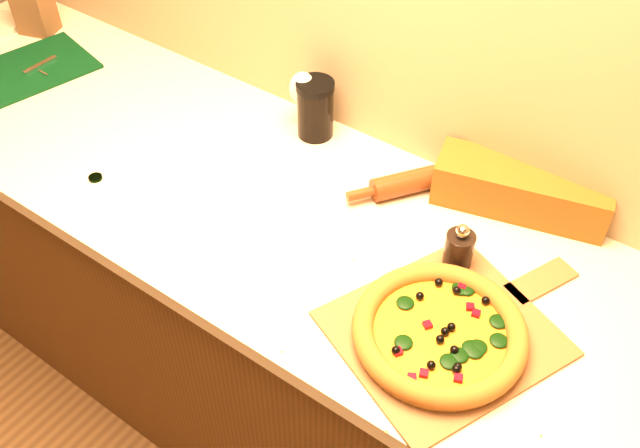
% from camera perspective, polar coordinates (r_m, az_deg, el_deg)
% --- Properties ---
extents(cabinet, '(2.80, 0.65, 0.86)m').
position_cam_1_polar(cabinet, '(1.90, 0.45, -10.32)').
color(cabinet, '#482D0F').
rests_on(cabinet, ground).
extents(countertop, '(2.84, 0.68, 0.04)m').
position_cam_1_polar(countertop, '(1.56, 0.54, -0.77)').
color(countertop, beige).
rests_on(countertop, cabinet).
extents(pizza_peel, '(0.47, 0.55, 0.01)m').
position_cam_1_polar(pizza_peel, '(1.38, 10.32, -8.32)').
color(pizza_peel, brown).
rests_on(pizza_peel, countertop).
extents(pizza, '(0.32, 0.32, 0.05)m').
position_cam_1_polar(pizza, '(1.34, 9.53, -8.54)').
color(pizza, '#C48031').
rests_on(pizza, pizza_peel).
extents(cutting_board, '(0.31, 0.38, 0.02)m').
position_cam_1_polar(cutting_board, '(2.18, -22.43, 11.32)').
color(cutting_board, black).
rests_on(cutting_board, countertop).
extents(bottle_cap, '(0.03, 0.03, 0.01)m').
position_cam_1_polar(bottle_cap, '(1.74, -17.53, 3.55)').
color(bottle_cap, black).
rests_on(bottle_cap, countertop).
extents(pepper_grinder, '(0.06, 0.06, 0.11)m').
position_cam_1_polar(pepper_grinder, '(1.46, 11.05, -2.02)').
color(pepper_grinder, black).
rests_on(pepper_grinder, countertop).
extents(rolling_pin, '(0.24, 0.33, 0.05)m').
position_cam_1_polar(rolling_pin, '(1.64, 8.64, 3.67)').
color(rolling_pin, '#5B2A0F').
rests_on(rolling_pin, countertop).
extents(bread_bag, '(0.39, 0.21, 0.10)m').
position_cam_1_polar(bread_bag, '(1.61, 15.81, 2.67)').
color(bread_bag, brown).
rests_on(bread_bag, countertop).
extents(wine_glass, '(0.07, 0.07, 0.16)m').
position_cam_1_polar(wine_glass, '(1.74, -1.41, 10.67)').
color(wine_glass, silver).
rests_on(wine_glass, countertop).
extents(paper_bag, '(0.12, 0.11, 0.20)m').
position_cam_1_polar(paper_bag, '(2.32, -22.08, 16.28)').
color(paper_bag, brown).
rests_on(paper_bag, countertop).
extents(dark_jar, '(0.09, 0.09, 0.15)m').
position_cam_1_polar(dark_jar, '(1.75, -0.38, 9.21)').
color(dark_jar, black).
rests_on(dark_jar, countertop).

